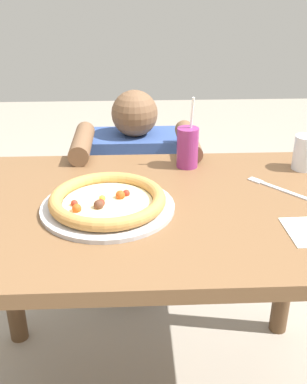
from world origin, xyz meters
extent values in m
cube|color=brown|center=(0.00, 0.00, 0.73)|extent=(1.21, 0.76, 0.04)
cylinder|color=brown|center=(-0.53, 0.30, 0.35)|extent=(0.07, 0.07, 0.71)
cylinder|color=brown|center=(0.53, 0.30, 0.35)|extent=(0.07, 0.07, 0.71)
cylinder|color=#B7B7BC|center=(-0.13, -0.02, 0.76)|extent=(0.37, 0.37, 0.01)
cylinder|color=beige|center=(-0.13, -0.02, 0.77)|extent=(0.25, 0.25, 0.01)
torus|color=#C68C47|center=(-0.13, -0.02, 0.78)|extent=(0.32, 0.32, 0.04)
sphere|color=#BF4C19|center=(-0.20, -0.07, 0.78)|extent=(0.02, 0.02, 0.02)
sphere|color=maroon|center=(-0.07, 0.02, 0.78)|extent=(0.02, 0.02, 0.02)
sphere|color=maroon|center=(-0.14, -0.04, 0.78)|extent=(0.02, 0.02, 0.02)
sphere|color=maroon|center=(-0.21, -0.04, 0.78)|extent=(0.02, 0.02, 0.02)
sphere|color=gold|center=(-0.14, -0.01, 0.78)|extent=(0.02, 0.02, 0.02)
sphere|color=#BF4C19|center=(-0.09, 0.00, 0.78)|extent=(0.03, 0.03, 0.03)
sphere|color=brown|center=(-0.15, -0.06, 0.78)|extent=(0.03, 0.03, 0.03)
cylinder|color=#8C2D72|center=(0.12, 0.27, 0.82)|extent=(0.07, 0.07, 0.13)
cylinder|color=white|center=(0.13, 0.27, 0.92)|extent=(0.01, 0.02, 0.12)
cylinder|color=silver|center=(0.50, 0.23, 0.81)|extent=(0.08, 0.08, 0.11)
cube|color=silver|center=(0.39, 0.07, 0.75)|extent=(0.11, 0.13, 0.00)
cube|color=silver|center=(0.32, 0.14, 0.75)|extent=(0.05, 0.05, 0.00)
cylinder|color=#333847|center=(-0.05, 0.65, 0.23)|extent=(0.34, 0.34, 0.45)
cube|color=#334C8C|center=(-0.05, 0.65, 0.59)|extent=(0.42, 0.22, 0.28)
sphere|color=brown|center=(-0.05, 0.65, 0.82)|extent=(0.19, 0.19, 0.19)
cylinder|color=brown|center=(-0.23, 0.42, 0.79)|extent=(0.07, 0.28, 0.07)
cylinder|color=brown|center=(0.14, 0.42, 0.79)|extent=(0.07, 0.28, 0.07)
camera|label=1|loc=(-0.05, -1.13, 1.34)|focal=42.95mm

